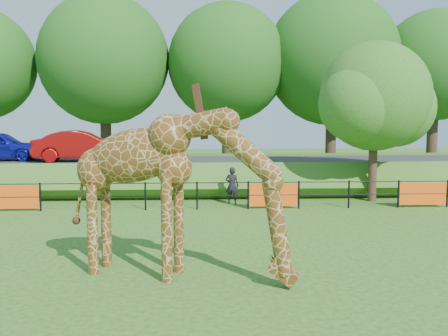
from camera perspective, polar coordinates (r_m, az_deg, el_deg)
The scene contains 9 objects.
ground at distance 11.78m, azimuth -3.13°, elevation -11.96°, with size 90.00×90.00×0.00m, color #275415.
giraffe at distance 11.09m, azimuth -5.12°, elevation -2.94°, with size 5.35×0.98×3.82m, color #5E3813, non-canonical shape.
perimeter_fence at distance 19.45m, azimuth -3.10°, elevation -3.17°, with size 28.07×0.10×1.10m, color black, non-canonical shape.
embankment at distance 26.88m, azimuth -3.08°, elevation -0.44°, with size 40.00×9.00×1.30m, color #275415.
road at distance 25.31m, azimuth -3.09°, elevation 0.78°, with size 40.00×5.00×0.12m, color #28282B.
car_red at distance 25.55m, azimuth -15.98°, elevation 2.44°, with size 1.59×4.56×1.50m, color #9E0B0B.
visitor at distance 20.63m, azimuth 0.93°, elevation -2.02°, with size 0.56×0.37×1.54m, color black.
tree_east at distance 22.18m, azimuth 17.05°, elevation 7.37°, with size 5.40×4.71×6.76m.
bg_tree_line at distance 33.46m, azimuth 0.18°, elevation 12.04°, with size 37.30×8.80×11.82m.
Camera 1 is at (0.04, -11.21, 3.61)m, focal length 40.00 mm.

